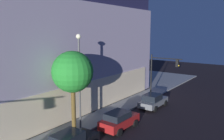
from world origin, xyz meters
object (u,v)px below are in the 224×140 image
object	(u,v)px
street_lamp_sidewalk	(79,71)
car_grey	(153,101)
traffic_light_far_corner	(161,69)
sidewalk_tree	(73,72)
modern_building	(7,41)
car_red	(119,120)

from	to	relation	value
street_lamp_sidewalk	car_grey	world-z (taller)	street_lamp_sidewalk
traffic_light_far_corner	sidewalk_tree	size ratio (longest dim) A/B	0.81
modern_building	car_grey	xyz separation A→B (m)	(7.29, -17.56, -6.67)
modern_building	street_lamp_sidewalk	distance (m)	15.30
sidewalk_tree	car_red	size ratio (longest dim) A/B	1.69
traffic_light_far_corner	car_grey	size ratio (longest dim) A/B	1.30
sidewalk_tree	car_grey	distance (m)	11.36
street_lamp_sidewalk	car_red	distance (m)	5.72
street_lamp_sidewalk	sidewalk_tree	bearing A→B (deg)	165.39
modern_building	traffic_light_far_corner	distance (m)	20.32
traffic_light_far_corner	sidewalk_tree	xyz separation A→B (m)	(-13.67, 1.95, 1.39)
street_lamp_sidewalk	car_grey	distance (m)	10.78
modern_building	traffic_light_far_corner	size ratio (longest dim) A/B	5.36
modern_building	sidewalk_tree	world-z (taller)	modern_building
car_red	traffic_light_far_corner	bearing A→B (deg)	5.37
car_grey	modern_building	bearing A→B (deg)	112.54
traffic_light_far_corner	street_lamp_sidewalk	distance (m)	13.22
traffic_light_far_corner	car_red	distance (m)	11.44
traffic_light_far_corner	street_lamp_sidewalk	xyz separation A→B (m)	(-13.02, 1.78, 1.45)
sidewalk_tree	car_grey	size ratio (longest dim) A/B	1.61
sidewalk_tree	car_red	world-z (taller)	sidewalk_tree
modern_building	car_grey	world-z (taller)	modern_building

